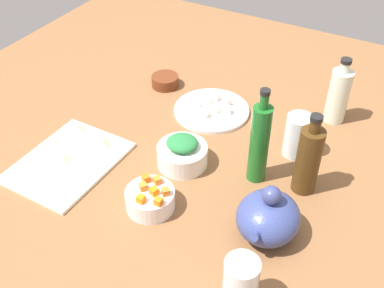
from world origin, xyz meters
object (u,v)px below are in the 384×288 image
cutting_board (68,162)px  bottle_2 (339,95)px  plate_tofu (212,110)px  drinking_glass_1 (240,284)px  bowl_greens (182,156)px  bowl_carrots (152,200)px  bowl_small_side (165,81)px  bottle_1 (308,159)px  drinking_glass_0 (297,136)px  teapot (268,217)px  bottle_0 (259,142)px

cutting_board → bottle_2: bearing=133.7°
plate_tofu → drinking_glass_1: size_ratio=1.81×
bowl_greens → bowl_carrots: (17.96, 1.55, -0.35)cm
plate_tofu → bowl_greens: 26.40cm
bowl_small_side → bottle_1: bottle_1 is taller
plate_tofu → drinking_glass_0: size_ratio=1.89×
bowl_small_side → teapot: 70.48cm
plate_tofu → teapot: 51.19cm
bottle_1 → bowl_greens: bearing=-77.9°
cutting_board → bottle_1: bottle_1 is taller
bowl_greens → bottle_2: size_ratio=0.65×
cutting_board → bottle_2: size_ratio=1.47×
bottle_2 → drinking_glass_0: 22.15cm
bowl_greens → drinking_glass_1: (31.96, 31.65, 3.60)cm
drinking_glass_1 → bottle_2: bearing=-179.3°
bowl_small_side → bottle_1: 63.20cm
drinking_glass_0 → cutting_board: bearing=-57.1°
bowl_small_side → bottle_0: 53.49cm
bowl_carrots → drinking_glass_0: size_ratio=0.98×
cutting_board → plate_tofu: 47.51cm
plate_tofu → bottle_1: (19.01, 36.48, 9.37)cm
bottle_2 → bottle_1: bearing=2.5°
bowl_greens → bottle_0: bearing=103.9°
bottle_2 → bowl_greens: bearing=-37.1°
bottle_2 → bottle_0: bearing=-17.0°
cutting_board → bottle_0: (-20.16, 47.69, 11.44)cm
plate_tofu → bowl_carrots: size_ratio=1.94×
bowl_carrots → drinking_glass_0: drinking_glass_0 is taller
plate_tofu → bottle_1: 42.19cm
plate_tofu → bowl_greens: (25.96, 4.17, 2.39)cm
plate_tofu → bottle_1: bearing=62.5°
bottle_1 → bowl_carrots: bearing=-51.0°
plate_tofu → bottle_1: size_ratio=1.02×
bottle_0 → drinking_glass_1: 39.08cm
plate_tofu → bowl_small_side: 21.86cm
bowl_small_side → bottle_0: size_ratio=0.33×
cutting_board → drinking_glass_1: (16.71, 59.48, 6.09)cm
bottle_0 → bottle_2: bottle_0 is taller
bowl_small_side → bottle_2: bottle_2 is taller
cutting_board → bowl_small_side: 47.40cm
cutting_board → drinking_glass_1: bearing=74.3°
cutting_board → bottle_2: (-56.01, 58.64, 8.55)cm
bottle_2 → drinking_glass_1: (72.73, 0.84, -2.46)cm
bowl_small_side → drinking_glass_1: (64.02, 56.77, 4.69)cm
cutting_board → bottle_1: size_ratio=1.34×
plate_tofu → bottle_2: bearing=112.9°
cutting_board → drinking_glass_1: drinking_glass_1 is taller
plate_tofu → drinking_glass_1: bearing=31.7°
bowl_small_side → bottle_2: 57.06cm
bottle_1 → plate_tofu: bearing=-117.5°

